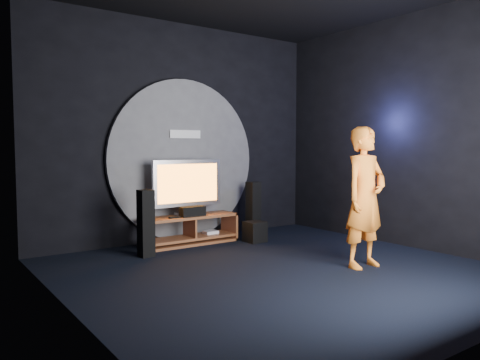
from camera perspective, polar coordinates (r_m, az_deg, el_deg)
name	(u,v)px	position (r m, az deg, el deg)	size (l,w,h in m)	color
floor	(281,271)	(5.84, 5.03, -10.98)	(5.00, 5.00, 0.00)	black
back_wall	(182,132)	(7.71, -7.11, 5.77)	(5.00, 0.04, 3.50)	black
left_wall	(67,120)	(4.44, -20.32, 6.88)	(0.04, 5.00, 3.50)	black
right_wall	(408,131)	(7.52, 19.84, 5.61)	(0.04, 5.00, 3.50)	black
wall_disc_panel	(184,160)	(7.66, -6.88, 2.43)	(2.60, 0.11, 2.60)	#515156
media_console	(190,232)	(7.38, -6.09, -6.27)	(1.53, 0.45, 0.45)	#9D5030
tv	(187,185)	(7.34, -6.43, -0.59)	(1.17, 0.22, 0.86)	#ADADB4
center_speaker	(193,211)	(7.25, -5.81, -3.81)	(0.40, 0.15, 0.15)	black
remote	(175,217)	(7.08, -7.97, -4.54)	(0.18, 0.05, 0.02)	black
tower_speaker_left	(146,223)	(6.59, -11.40, -5.21)	(0.19, 0.21, 0.93)	black
tower_speaker_right	(253,209)	(7.93, 1.63, -3.58)	(0.19, 0.21, 0.93)	black
subwoofer	(255,232)	(7.51, 1.82, -6.32)	(0.30, 0.30, 0.33)	black
player	(365,197)	(6.06, 15.03, -2.05)	(0.64, 0.42, 1.77)	orange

